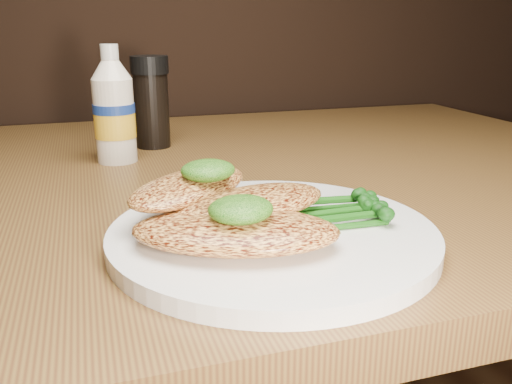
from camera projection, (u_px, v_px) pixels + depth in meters
name	position (u px, v px, depth m)	size (l,w,h in m)	color
plate	(273.00, 235.00, 0.46)	(0.28, 0.28, 0.01)	white
chicken_front	(235.00, 231.00, 0.41)	(0.16, 0.09, 0.03)	#F4AA4D
chicken_mid	(252.00, 203.00, 0.45)	(0.14, 0.07, 0.02)	#F4AA4D
chicken_back	(189.00, 187.00, 0.47)	(0.14, 0.07, 0.02)	#F4AA4D
pesto_front	(241.00, 209.00, 0.40)	(0.05, 0.05, 0.02)	#083207
pesto_back	(208.00, 170.00, 0.46)	(0.05, 0.04, 0.02)	#083207
broccolini_bundle	(327.00, 208.00, 0.47)	(0.14, 0.11, 0.02)	#175011
mayo_bottle	(114.00, 105.00, 0.70)	(0.05, 0.05, 0.15)	white
pepper_grinder	(151.00, 102.00, 0.79)	(0.05, 0.05, 0.13)	black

